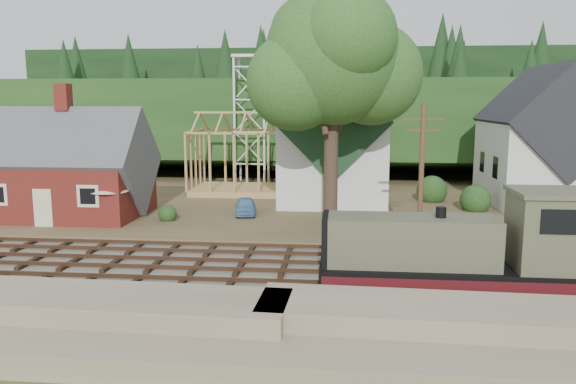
{
  "coord_description": "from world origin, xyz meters",
  "views": [
    {
      "loc": [
        2.75,
        -25.49,
        8.1
      ],
      "look_at": [
        -0.34,
        6.0,
        3.0
      ],
      "focal_mm": 35.0,
      "sensor_mm": 36.0,
      "label": 1
    }
  ],
  "objects": [
    {
      "name": "ground",
      "position": [
        0.0,
        0.0,
        0.0
      ],
      "size": [
        140.0,
        140.0,
        0.0
      ],
      "primitive_type": "plane",
      "color": "#384C1E",
      "rests_on": "ground"
    },
    {
      "name": "embankment",
      "position": [
        0.0,
        -8.5,
        0.0
      ],
      "size": [
        64.0,
        5.0,
        1.6
      ],
      "primitive_type": "cube",
      "color": "#7F7259",
      "rests_on": "ground"
    },
    {
      "name": "railroad_bed",
      "position": [
        0.0,
        0.0,
        0.08
      ],
      "size": [
        64.0,
        11.0,
        0.16
      ],
      "primitive_type": "cube",
      "color": "#726B5B",
      "rests_on": "ground"
    },
    {
      "name": "village_flat",
      "position": [
        0.0,
        18.0,
        0.15
      ],
      "size": [
        64.0,
        26.0,
        0.3
      ],
      "primitive_type": "cube",
      "color": "brown",
      "rests_on": "ground"
    },
    {
      "name": "hillside",
      "position": [
        0.0,
        42.0,
        0.0
      ],
      "size": [
        70.0,
        28.96,
        12.74
      ],
      "primitive_type": "cube",
      "rotation": [
        -0.17,
        0.0,
        0.0
      ],
      "color": "#1E3F19",
      "rests_on": "ground"
    },
    {
      "name": "ridge",
      "position": [
        0.0,
        58.0,
        0.0
      ],
      "size": [
        80.0,
        20.0,
        12.0
      ],
      "primitive_type": "cube",
      "color": "black",
      "rests_on": "ground"
    },
    {
      "name": "depot",
      "position": [
        -16.0,
        11.0,
        3.21
      ],
      "size": [
        10.8,
        7.41,
        9.0
      ],
      "color": "#602316",
      "rests_on": "village_flat"
    },
    {
      "name": "church",
      "position": [
        2.0,
        19.68,
        5.18
      ],
      "size": [
        8.4,
        15.17,
        13.0
      ],
      "color": "silver",
      "rests_on": "village_flat"
    },
    {
      "name": "farmhouse",
      "position": [
        18.0,
        19.0,
        4.87
      ],
      "size": [
        8.4,
        10.8,
        10.6
      ],
      "color": "silver",
      "rests_on": "village_flat"
    },
    {
      "name": "timber_frame",
      "position": [
        -6.0,
        22.0,
        3.27
      ],
      "size": [
        8.2,
        6.2,
        6.99
      ],
      "color": "tan",
      "rests_on": "village_flat"
    },
    {
      "name": "lattice_tower",
      "position": [
        -6.0,
        28.0,
        10.03
      ],
      "size": [
        3.2,
        3.2,
        12.12
      ],
      "color": "silver",
      "rests_on": "village_flat"
    },
    {
      "name": "big_tree",
      "position": [
        2.17,
        10.08,
        10.22
      ],
      "size": [
        10.9,
        8.4,
        14.7
      ],
      "color": "#38281E",
      "rests_on": "village_flat"
    },
    {
      "name": "telegraph_pole_near",
      "position": [
        7.0,
        5.2,
        4.25
      ],
      "size": [
        2.2,
        0.28,
        8.0
      ],
      "color": "#4C331E",
      "rests_on": "ground"
    },
    {
      "name": "locomotive",
      "position": [
        8.07,
        -3.0,
        2.03
      ],
      "size": [
        11.3,
        2.82,
        4.54
      ],
      "color": "black",
      "rests_on": "railroad_bed"
    },
    {
      "name": "car_blue",
      "position": [
        -3.98,
        12.58,
        0.89
      ],
      "size": [
        1.91,
        3.63,
        1.18
      ],
      "primitive_type": "imported",
      "rotation": [
        0.0,
        0.0,
        0.16
      ],
      "color": "#5F99CB",
      "rests_on": "village_flat"
    },
    {
      "name": "patio_set",
      "position": [
        -12.02,
        8.36,
        2.62
      ],
      "size": [
        2.44,
        2.44,
        2.72
      ],
      "color": "silver",
      "rests_on": "village_flat"
    }
  ]
}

